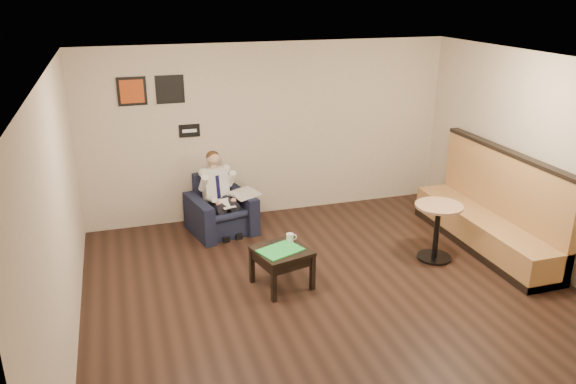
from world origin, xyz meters
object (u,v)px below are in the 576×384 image
object	(u,v)px
coffee_mug	(290,238)
cafe_table	(436,232)
smartphone	(278,242)
side_table	(282,268)
green_folder	(280,250)
seated_man	(223,198)
banquette	(487,201)
armchair	(221,205)

from	to	relation	value
coffee_mug	cafe_table	size ratio (longest dim) A/B	0.13
smartphone	coffee_mug	bearing A→B (deg)	-7.10
side_table	smartphone	size ratio (longest dim) A/B	3.93
side_table	green_folder	xyz separation A→B (m)	(-0.03, -0.03, 0.26)
green_folder	smartphone	distance (m)	0.23
seated_man	banquette	size ratio (longest dim) A/B	0.43
seated_man	banquette	xyz separation A→B (m)	(3.53, -1.55, 0.11)
coffee_mug	armchair	bearing A→B (deg)	108.45
smartphone	cafe_table	xyz separation A→B (m)	(2.25, -0.10, -0.12)
side_table	green_folder	world-z (taller)	green_folder
green_folder	cafe_table	bearing A→B (deg)	3.16
coffee_mug	banquette	world-z (taller)	banquette
green_folder	cafe_table	xyz separation A→B (m)	(2.29, 0.13, -0.12)
coffee_mug	cafe_table	distance (m)	2.11
side_table	smartphone	xyz separation A→B (m)	(0.01, 0.19, 0.26)
side_table	cafe_table	distance (m)	2.27
coffee_mug	side_table	bearing A→B (deg)	-132.08
coffee_mug	seated_man	bearing A→B (deg)	108.84
seated_man	cafe_table	bearing A→B (deg)	-45.20
coffee_mug	smartphone	size ratio (longest dim) A/B	0.68
smartphone	cafe_table	bearing A→B (deg)	-6.65
seated_man	side_table	size ratio (longest dim) A/B	1.89
side_table	cafe_table	world-z (taller)	cafe_table
banquette	coffee_mug	bearing A→B (deg)	-179.04
armchair	side_table	world-z (taller)	armchair
smartphone	banquette	size ratio (longest dim) A/B	0.06
seated_man	smartphone	xyz separation A→B (m)	(0.39, -1.59, -0.08)
green_folder	cafe_table	distance (m)	2.30
seated_man	smartphone	world-z (taller)	seated_man
side_table	green_folder	bearing A→B (deg)	-132.08
armchair	banquette	distance (m)	3.93
side_table	green_folder	size ratio (longest dim) A/B	1.22
armchair	side_table	bearing A→B (deg)	-90.54
armchair	green_folder	size ratio (longest dim) A/B	1.75
side_table	banquette	distance (m)	3.19
seated_man	side_table	world-z (taller)	seated_man
smartphone	banquette	distance (m)	3.14
seated_man	cafe_table	world-z (taller)	seated_man
cafe_table	side_table	bearing A→B (deg)	-177.58
coffee_mug	smartphone	world-z (taller)	coffee_mug
side_table	armchair	bearing A→B (deg)	102.09
green_folder	banquette	bearing A→B (deg)	4.75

